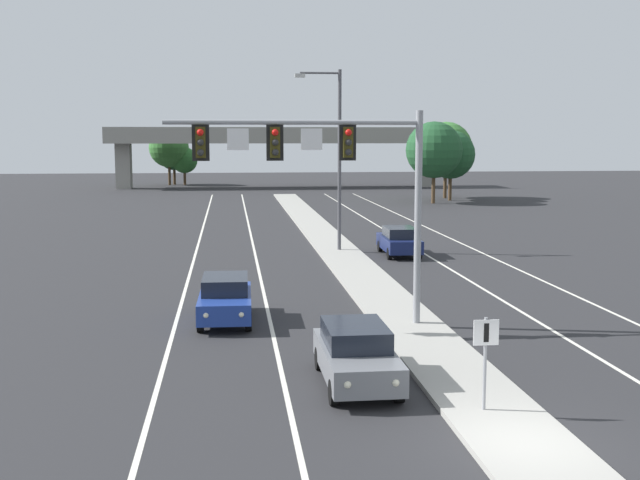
{
  "coord_description": "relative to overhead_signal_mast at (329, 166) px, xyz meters",
  "views": [
    {
      "loc": [
        -6.05,
        -15.42,
        6.49
      ],
      "look_at": [
        -3.2,
        9.73,
        3.2
      ],
      "focal_mm": 44.79,
      "sensor_mm": 36.0,
      "label": 1
    }
  ],
  "objects": [
    {
      "name": "car_oncoming_blue",
      "position": [
        -3.48,
        1.63,
        -4.71
      ],
      "size": [
        1.89,
        4.5,
        1.58
      ],
      "color": "navy",
      "rests_on": "ground"
    },
    {
      "name": "lane_stripe_oncoming_center",
      "position": [
        -1.92,
        14.2,
        -5.53
      ],
      "size": [
        0.14,
        100.0,
        0.01
      ],
      "primitive_type": "cube",
      "color": "silver",
      "rests_on": "ground"
    },
    {
      "name": "tree_far_right_c",
      "position": [
        16.51,
        49.87,
        -0.33
      ],
      "size": [
        5.5,
        5.5,
        7.96
      ],
      "color": "#4C3823",
      "rests_on": "ground"
    },
    {
      "name": "edge_stripe_left",
      "position": [
        -5.22,
        14.2,
        -5.53
      ],
      "size": [
        0.14,
        100.0,
        0.01
      ],
      "primitive_type": "cube",
      "color": "silver",
      "rests_on": "ground"
    },
    {
      "name": "ground_plane",
      "position": [
        2.78,
        -10.8,
        -5.53
      ],
      "size": [
        260.0,
        260.0,
        0.0
      ],
      "primitive_type": "plane",
      "color": "#28282B"
    },
    {
      "name": "overpass_bridge",
      "position": [
        2.78,
        75.94,
        0.25
      ],
      "size": [
        42.4,
        6.4,
        7.65
      ],
      "color": "gray",
      "rests_on": "ground"
    },
    {
      "name": "tree_far_left_c",
      "position": [
        -11.3,
        82.93,
        -0.5
      ],
      "size": [
        5.33,
        5.33,
        7.71
      ],
      "color": "#4C3823",
      "rests_on": "ground"
    },
    {
      "name": "lane_stripe_receding_center",
      "position": [
        7.48,
        14.2,
        -5.53
      ],
      "size": [
        0.14,
        100.0,
        0.01
      ],
      "primitive_type": "cube",
      "color": "silver",
      "rests_on": "ground"
    },
    {
      "name": "median_island",
      "position": [
        2.78,
        7.2,
        -5.46
      ],
      "size": [
        2.4,
        110.0,
        0.15
      ],
      "primitive_type": "cube",
      "color": "#9E9B93",
      "rests_on": "ground"
    },
    {
      "name": "car_oncoming_grey",
      "position": [
        -0.03,
        -6.09,
        -4.71
      ],
      "size": [
        1.84,
        4.48,
        1.58
      ],
      "color": "slate",
      "rests_on": "ground"
    },
    {
      "name": "tree_far_right_a",
      "position": [
        19.1,
        53.17,
        -0.86
      ],
      "size": [
        4.94,
        4.94,
        7.15
      ],
      "color": "#4C3823",
      "rests_on": "ground"
    },
    {
      "name": "overhead_signal_mast",
      "position": [
        0.0,
        0.0,
        0.0
      ],
      "size": [
        8.54,
        0.44,
        7.2
      ],
      "color": "gray",
      "rests_on": "median_island"
    },
    {
      "name": "median_sign_post",
      "position": [
        2.56,
        -8.79,
        -3.95
      ],
      "size": [
        0.6,
        0.1,
        2.2
      ],
      "color": "gray",
      "rests_on": "median_island"
    },
    {
      "name": "edge_stripe_right",
      "position": [
        10.78,
        14.2,
        -5.53
      ],
      "size": [
        0.14,
        100.0,
        0.01
      ],
      "primitive_type": "cube",
      "color": "silver",
      "rests_on": "ground"
    },
    {
      "name": "street_lamp_median",
      "position": [
        2.61,
        18.0,
        0.26
      ],
      "size": [
        2.58,
        0.28,
        10.0
      ],
      "color": "#4C4C51",
      "rests_on": "median_island"
    },
    {
      "name": "car_receding_navy",
      "position": [
        5.94,
        16.37,
        -4.71
      ],
      "size": [
        1.89,
        4.5,
        1.58
      ],
      "color": "#141E4C",
      "rests_on": "ground"
    },
    {
      "name": "tree_far_right_b",
      "position": [
        19.48,
        56.43,
        -0.28
      ],
      "size": [
        5.56,
        5.56,
        8.05
      ],
      "color": "#4C3823",
      "rests_on": "ground"
    },
    {
      "name": "tree_far_left_a",
      "position": [
        -10.73,
        84.07,
        -1.41
      ],
      "size": [
        4.37,
        4.37,
        6.32
      ],
      "color": "#4C3823",
      "rests_on": "ground"
    },
    {
      "name": "tree_far_left_b",
      "position": [
        -9.3,
        83.26,
        -2.22
      ],
      "size": [
        3.52,
        3.52,
        5.09
      ],
      "color": "#4C3823",
      "rests_on": "ground"
    }
  ]
}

